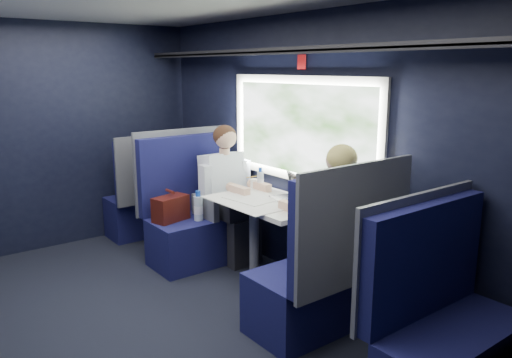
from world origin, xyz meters
TOP-DOWN VIEW (x-y plane):
  - ground at (0.00, 0.00)m, footprint 2.80×4.20m
  - room_shell at (0.02, 0.00)m, footprint 3.00×4.40m
  - table at (1.03, 0.00)m, footprint 0.62×1.00m
  - seat_bay_near at (0.84, 0.87)m, footprint 1.04×0.62m
  - seat_bay_far at (0.85, -0.87)m, footprint 1.04×0.62m
  - seat_row_front at (0.85, 1.80)m, footprint 1.04×0.51m
  - seat_row_back at (0.85, -1.80)m, footprint 1.04×0.51m
  - man at (1.10, 0.70)m, footprint 0.53×0.56m
  - woman at (1.10, -0.71)m, footprint 0.53×0.56m
  - papers at (0.92, 0.09)m, footprint 0.55×0.78m
  - laptop at (1.23, -0.06)m, footprint 0.29×0.34m
  - bottle_small at (1.23, 0.36)m, footprint 0.06×0.06m
  - cup at (1.21, 0.44)m, footprint 0.07×0.07m

SIDE VIEW (x-z plane):
  - ground at x=0.00m, z-range -0.01..0.00m
  - seat_row_front at x=0.85m, z-range -0.17..0.99m
  - seat_row_back at x=0.85m, z-range -0.17..0.99m
  - seat_bay_far at x=0.85m, z-range -0.22..1.04m
  - seat_bay_near at x=0.84m, z-range -0.21..1.05m
  - table at x=1.03m, z-range 0.29..1.03m
  - man at x=1.10m, z-range 0.06..1.38m
  - woman at x=1.10m, z-range 0.07..1.39m
  - papers at x=0.92m, z-range 0.74..0.75m
  - cup at x=1.21m, z-range 0.74..0.83m
  - laptop at x=1.23m, z-range 0.69..0.91m
  - bottle_small at x=1.23m, z-range 0.73..0.94m
  - room_shell at x=0.02m, z-range 0.28..2.68m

